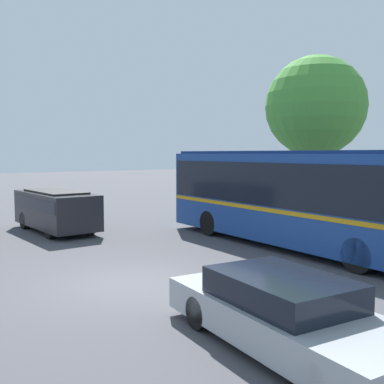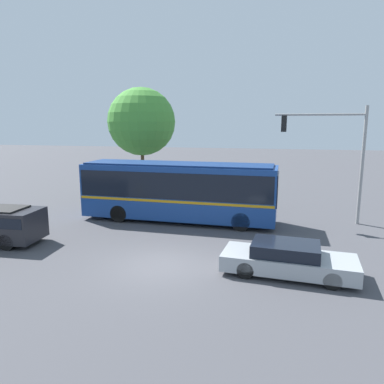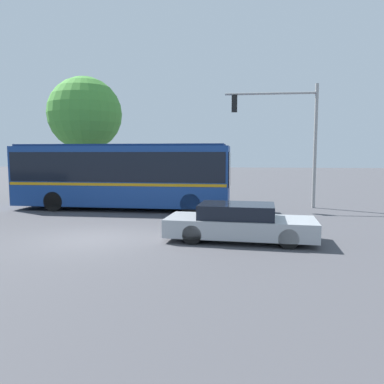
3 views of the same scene
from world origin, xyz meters
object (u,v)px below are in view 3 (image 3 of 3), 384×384
Objects in this scene: street_tree_left at (85,114)px; sedan_foreground at (239,223)px; city_bus at (122,173)px; traffic_light_pole at (292,128)px.

sedan_foreground is at bearing -51.37° from street_tree_left.
city_bus reaches higher than sedan_foreground.
sedan_foreground is 9.31m from traffic_light_pole.
traffic_light_pole is at bearing -21.52° from street_tree_left.
city_bus is 2.22× the size of sedan_foreground.
city_bus is 9.27m from street_tree_left.
sedan_foreground is 0.77× the size of traffic_light_pole.
city_bus is at bearing -55.64° from street_tree_left.
city_bus is 1.35× the size of street_tree_left.
traffic_light_pole is (8.78, 1.64, 2.33)m from city_bus.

